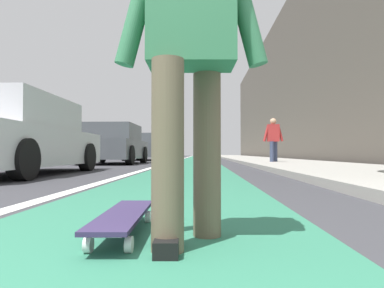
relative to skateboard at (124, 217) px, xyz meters
name	(u,v)px	position (x,y,z in m)	size (l,w,h in m)	color
ground_plane	(193,166)	(9.08, -0.09, -0.09)	(80.00, 80.00, 0.00)	#38383D
bike_lane_paint	(199,158)	(23.08, -0.09, -0.09)	(56.00, 1.92, 0.00)	#2D7256
lane_stripe_white	(180,159)	(19.08, 1.02, -0.09)	(52.00, 0.16, 0.01)	silver
sidewalk_curb	(256,159)	(17.08, -3.45, -0.04)	(52.00, 3.20, 0.11)	#9E9B93
building_facade	(283,91)	(21.08, -5.91, 4.60)	(40.00, 1.20, 9.38)	#5A534A
skateboard	(124,217)	(0.00, 0.00, 0.00)	(0.85, 0.23, 0.11)	white
skater_person	(190,42)	(-0.15, -0.35, 0.84)	(0.47, 0.72, 1.64)	brown
parked_car_near	(20,138)	(4.49, 3.10, 0.62)	(4.44, 1.87, 1.48)	silver
parked_car_mid	(114,145)	(10.78, 2.98, 0.63)	(4.03, 2.02, 1.50)	#4C5156
parked_car_far	(145,148)	(17.14, 2.89, 0.63)	(4.66, 2.04, 1.49)	#4C5156
traffic_light	(177,117)	(21.68, 1.42, 2.89)	(0.33, 0.28, 4.32)	#2D2D2D
pedestrian_distant	(273,138)	(9.81, -2.85, 0.83)	(0.46, 0.71, 1.62)	#384260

